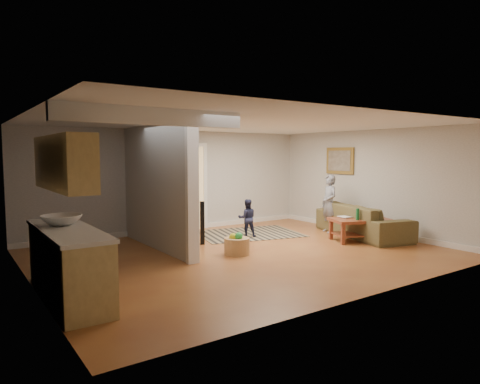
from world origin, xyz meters
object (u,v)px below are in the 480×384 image
object	(u,v)px
coffee_table	(361,223)
child	(329,232)
tv_console	(179,209)
toy_basket	(237,245)
speaker_left	(202,223)
sofa	(362,236)
speaker_right	(142,218)
toddler	(247,237)

from	to	relation	value
coffee_table	child	size ratio (longest dim) A/B	1.02
tv_console	toy_basket	xyz separation A→B (m)	(0.56, -1.31, -0.61)
coffee_table	speaker_left	bearing A→B (deg)	151.79
coffee_table	speaker_left	distance (m)	3.51
sofa	speaker_right	xyz separation A→B (m)	(-4.30, 2.80, 0.46)
sofa	toy_basket	xyz separation A→B (m)	(-3.48, 0.12, 0.18)
tv_console	toy_basket	bearing A→B (deg)	-49.09
coffee_table	toy_basket	bearing A→B (deg)	170.89
speaker_left	sofa	bearing A→B (deg)	4.12
speaker_right	toy_basket	bearing A→B (deg)	-63.57
sofa	coffee_table	xyz separation A→B (m)	(-0.48, -0.36, 0.39)
sofa	toy_basket	bearing A→B (deg)	102.97
sofa	toddler	distance (m)	2.71
toy_basket	tv_console	bearing A→B (deg)	113.10
tv_console	toy_basket	world-z (taller)	tv_console
sofa	coffee_table	bearing A→B (deg)	141.63
sofa	coffee_table	size ratio (longest dim) A/B	1.76
coffee_table	toddler	world-z (taller)	coffee_table
toy_basket	toddler	size ratio (longest dim) A/B	0.56
coffee_table	toy_basket	size ratio (longest dim) A/B	2.96
coffee_table	child	world-z (taller)	coffee_table
tv_console	sofa	bearing A→B (deg)	-1.79
speaker_left	toy_basket	world-z (taller)	speaker_left
child	speaker_right	bearing A→B (deg)	-99.97
speaker_right	child	bearing A→B (deg)	-17.52
speaker_right	toddler	size ratio (longest dim) A/B	1.04
coffee_table	speaker_left	world-z (taller)	speaker_left
sofa	child	xyz separation A→B (m)	(-0.30, 0.77, 0.00)
coffee_table	child	bearing A→B (deg)	80.94
sofa	coffee_table	distance (m)	0.71
toy_basket	toddler	xyz separation A→B (m)	(1.18, 1.31, -0.18)
sofa	toddler	bearing A→B (deg)	73.15
tv_console	child	world-z (taller)	tv_console
sofa	tv_console	size ratio (longest dim) A/B	1.74
speaker_right	toddler	world-z (taller)	speaker_right
speaker_right	speaker_left	bearing A→B (deg)	-54.64
coffee_table	toddler	bearing A→B (deg)	135.54
coffee_table	speaker_right	xyz separation A→B (m)	(-3.82, 3.16, 0.07)
tv_console	speaker_right	size ratio (longest dim) A/B	1.61
sofa	coffee_table	world-z (taller)	coffee_table
toy_basket	child	xyz separation A→B (m)	(3.18, 0.65, -0.18)
coffee_table	speaker_left	size ratio (longest dim) A/B	1.58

